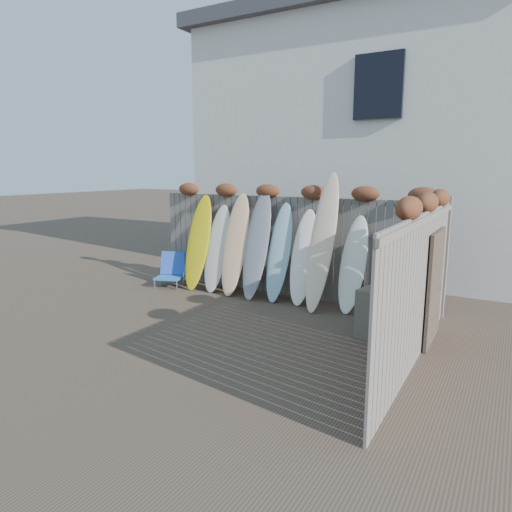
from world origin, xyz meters
The scene contains 15 objects.
ground centered at (0.00, 0.00, 0.00)m, with size 80.00×80.00×0.00m, color #493A2D.
back_fence centered at (0.06, 2.39, 1.18)m, with size 6.05×0.28×2.24m.
right_fence centered at (2.99, 0.25, 1.14)m, with size 0.28×4.40×2.24m.
house centered at (0.50, 6.50, 3.20)m, with size 8.50×5.50×6.33m.
beach_chair centered at (-2.52, 1.79, 0.34)m, with size 0.71×0.74×0.73m.
wooden_crate centered at (2.37, 0.91, 0.38)m, with size 0.64×0.54×0.75m, color #483B36.
lattice_panel centered at (3.06, 1.15, 0.83)m, with size 0.05×1.11×1.67m, color #322C1E.
surfboard_0 centered at (-1.86, 1.96, 1.00)m, with size 0.55×0.07×2.08m, color #D8C30C.
surfboard_1 centered at (-1.39, 1.98, 0.90)m, with size 0.55×0.07×1.88m, color silver.
surfboard_2 centered at (-0.93, 1.97, 1.03)m, with size 0.54×0.07×2.14m, color #FF9B7A.
surfboard_3 centered at (-0.42, 1.95, 1.07)m, with size 0.51×0.07×2.22m, color slate.
surfboard_4 centered at (0.06, 2.00, 0.95)m, with size 0.46×0.07×1.98m, color #8AB8C4.
surfboard_5 centered at (0.56, 2.03, 0.90)m, with size 0.49×0.07×1.87m, color white.
surfboard_6 centered at (0.99, 1.87, 1.25)m, with size 0.47×0.07×2.60m, color beige.
surfboard_7 centered at (1.54, 2.00, 0.86)m, with size 0.48×0.07×1.79m, color white.
Camera 1 is at (4.03, -5.76, 2.53)m, focal length 32.00 mm.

